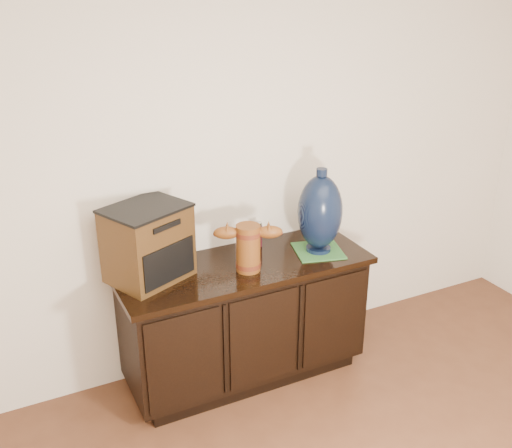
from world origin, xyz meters
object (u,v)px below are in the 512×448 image
lamp_base (320,213)px  tv_radio (148,243)px  spray_can (258,234)px  sideboard (244,319)px  terracotta_vessel (248,245)px

lamp_base → tv_radio: bearing=172.9°
tv_radio → lamp_base: 1.00m
tv_radio → spray_can: size_ratio=3.27×
sideboard → terracotta_vessel: size_ratio=3.93×
sideboard → spray_can: bearing=45.2°
terracotta_vessel → tv_radio: size_ratio=0.73×
terracotta_vessel → lamp_base: size_ratio=0.74×
tv_radio → spray_can: (0.70, 0.10, -0.13)m
lamp_base → terracotta_vessel: bearing=-176.2°
sideboard → tv_radio: (-0.52, 0.07, 0.57)m
spray_can → lamp_base: bearing=-38.3°
lamp_base → spray_can: lamp_base is taller
spray_can → sideboard: bearing=-134.8°
tv_radio → sideboard: bearing=-32.0°
terracotta_vessel → lamp_base: (0.47, 0.03, 0.10)m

